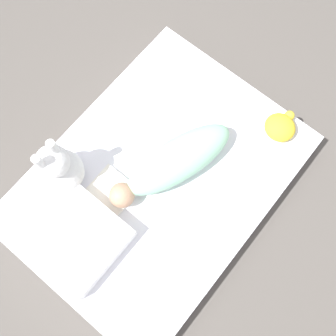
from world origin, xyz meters
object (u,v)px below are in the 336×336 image
object	(u,v)px
bunny_plush	(59,169)
pillow	(81,241)
swaddled_baby	(175,162)
turtle_plush	(280,127)

from	to	relation	value
bunny_plush	pillow	bearing A→B (deg)	-123.33
swaddled_baby	turtle_plush	xyz separation A→B (m)	(0.42, -0.25, -0.03)
swaddled_baby	bunny_plush	xyz separation A→B (m)	(-0.32, 0.32, 0.05)
swaddled_baby	bunny_plush	world-z (taller)	bunny_plush
swaddled_baby	turtle_plush	distance (m)	0.49
swaddled_baby	pillow	distance (m)	0.49
bunny_plush	swaddled_baby	bearing A→B (deg)	-45.14
pillow	turtle_plush	distance (m)	0.96
pillow	bunny_plush	world-z (taller)	bunny_plush
swaddled_baby	pillow	xyz separation A→B (m)	(-0.48, 0.09, -0.03)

